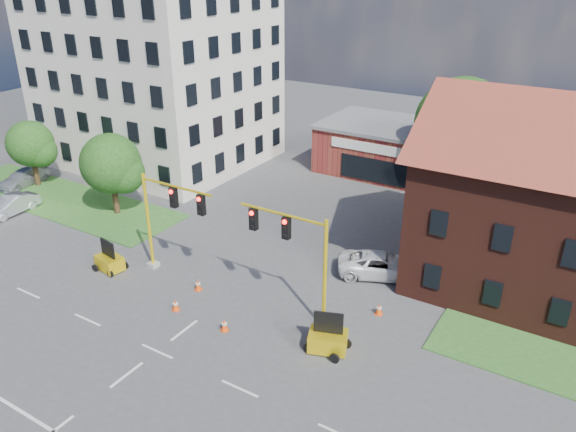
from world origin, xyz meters
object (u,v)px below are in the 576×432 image
(trailer_east, at_px, (328,339))
(pickup_white, at_px, (382,265))
(signal_mast_east, at_px, (297,253))
(signal_mast_west, at_px, (168,216))
(trailer_west, at_px, (110,261))

(trailer_east, bearing_deg, pickup_white, 74.74)
(pickup_white, bearing_deg, signal_mast_east, 138.07)
(signal_mast_west, height_order, signal_mast_east, same)
(signal_mast_east, distance_m, trailer_east, 4.52)
(signal_mast_west, height_order, pickup_white, signal_mast_west)
(signal_mast_west, xyz_separation_m, signal_mast_east, (8.71, 0.00, 0.00))
(signal_mast_west, xyz_separation_m, trailer_east, (11.43, -1.54, -3.26))
(signal_mast_west, bearing_deg, trailer_west, -155.41)
(signal_mast_east, bearing_deg, signal_mast_west, 180.00)
(signal_mast_east, bearing_deg, trailer_east, -29.50)
(trailer_west, distance_m, pickup_white, 16.59)
(trailer_east, bearing_deg, signal_mast_west, 152.84)
(signal_mast_east, xyz_separation_m, trailer_west, (-12.34, -1.66, -3.32))
(signal_mast_west, distance_m, trailer_west, 5.19)
(pickup_white, bearing_deg, trailer_west, 95.60)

